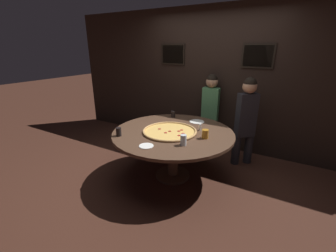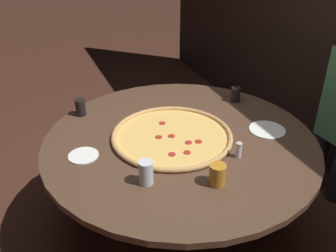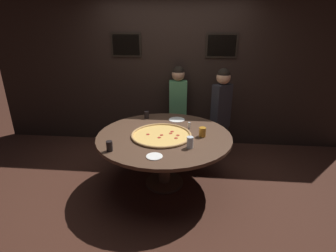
# 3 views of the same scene
# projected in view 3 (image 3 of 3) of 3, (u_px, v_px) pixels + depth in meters

# --- Properties ---
(ground_plane) EXTENTS (24.00, 24.00, 0.00)m
(ground_plane) POSITION_uv_depth(u_px,v_px,m) (164.00, 183.00, 3.67)
(ground_plane) COLOR #422319
(back_wall) EXTENTS (6.40, 0.08, 2.60)m
(back_wall) POSITION_uv_depth(u_px,v_px,m) (173.00, 72.00, 4.56)
(back_wall) COLOR black
(back_wall) RESTS_ON ground_plane
(dining_table) EXTENTS (1.74, 1.74, 0.74)m
(dining_table) POSITION_uv_depth(u_px,v_px,m) (164.00, 143.00, 3.44)
(dining_table) COLOR #4C3323
(dining_table) RESTS_ON ground_plane
(giant_pizza) EXTENTS (0.78, 0.78, 0.03)m
(giant_pizza) POSITION_uv_depth(u_px,v_px,m) (161.00, 135.00, 3.36)
(giant_pizza) COLOR #EAB75B
(giant_pizza) RESTS_ON dining_table
(drink_cup_far_right) EXTENTS (0.07, 0.07, 0.11)m
(drink_cup_far_right) POSITION_uv_depth(u_px,v_px,m) (147.00, 115.00, 3.98)
(drink_cup_far_right) COLOR black
(drink_cup_far_right) RESTS_ON dining_table
(drink_cup_near_left) EXTENTS (0.08, 0.08, 0.14)m
(drink_cup_near_left) POSITION_uv_depth(u_px,v_px,m) (190.00, 142.00, 3.02)
(drink_cup_near_left) COLOR silver
(drink_cup_near_left) RESTS_ON dining_table
(drink_cup_centre_back) EXTENTS (0.07, 0.07, 0.12)m
(drink_cup_centre_back) POSITION_uv_depth(u_px,v_px,m) (109.00, 146.00, 2.95)
(drink_cup_centre_back) COLOR black
(drink_cup_centre_back) RESTS_ON dining_table
(drink_cup_near_right) EXTENTS (0.09, 0.09, 0.12)m
(drink_cup_near_right) POSITION_uv_depth(u_px,v_px,m) (202.00, 132.00, 3.33)
(drink_cup_near_right) COLOR #BC7A23
(drink_cup_near_right) RESTS_ON dining_table
(white_plate_beside_cup) EXTENTS (0.18, 0.18, 0.01)m
(white_plate_beside_cup) POSITION_uv_depth(u_px,v_px,m) (154.00, 156.00, 2.84)
(white_plate_beside_cup) COLOR white
(white_plate_beside_cup) RESTS_ON dining_table
(white_plate_near_front) EXTENTS (0.24, 0.24, 0.01)m
(white_plate_near_front) POSITION_uv_depth(u_px,v_px,m) (177.00, 120.00, 3.92)
(white_plate_near_front) COLOR white
(white_plate_near_front) RESTS_ON dining_table
(condiment_shaker) EXTENTS (0.04, 0.04, 0.10)m
(condiment_shaker) POSITION_uv_depth(u_px,v_px,m) (189.00, 126.00, 3.57)
(condiment_shaker) COLOR silver
(condiment_shaker) RESTS_ON dining_table
(diner_side_left) EXTENTS (0.36, 0.34, 1.46)m
(diner_side_left) POSITION_uv_depth(u_px,v_px,m) (221.00, 108.00, 4.19)
(diner_side_left) COLOR #232328
(diner_side_left) RESTS_ON ground_plane
(diner_side_right) EXTENTS (0.37, 0.22, 1.44)m
(diner_side_right) POSITION_uv_depth(u_px,v_px,m) (178.00, 102.00, 4.53)
(diner_side_right) COLOR #232328
(diner_side_right) RESTS_ON ground_plane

